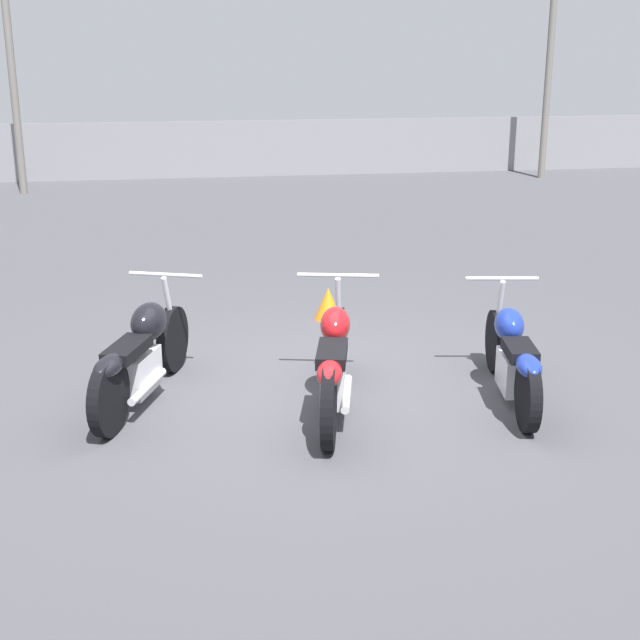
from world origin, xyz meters
The scene contains 6 objects.
ground_plane centered at (0.00, 0.00, 0.00)m, with size 60.00×60.00×0.00m, color #424247.
fence_back centered at (0.00, 13.85, 0.66)m, with size 40.00×0.04×1.32m.
motorcycle_slot_0 centered at (-1.61, -0.02, 0.44)m, with size 0.98×2.07×1.01m.
motorcycle_slot_1 centered at (0.03, -0.51, 0.44)m, with size 0.84×2.23×1.05m.
motorcycle_slot_2 centered at (1.63, -0.52, 0.41)m, with size 0.68×2.00×0.97m.
traffic_cone_far centered at (0.44, 2.17, 0.19)m, with size 0.32×0.32×0.37m.
Camera 1 is at (-1.26, -7.58, 3.07)m, focal length 50.00 mm.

